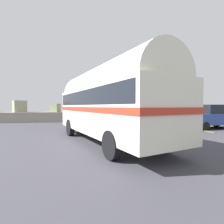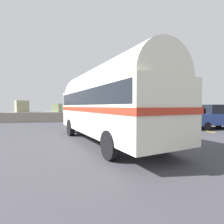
{
  "view_description": "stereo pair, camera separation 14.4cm",
  "coord_description": "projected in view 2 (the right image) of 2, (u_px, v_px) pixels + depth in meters",
  "views": [
    {
      "loc": [
        -2.76,
        -8.58,
        1.76
      ],
      "look_at": [
        -1.13,
        0.45,
        1.45
      ],
      "focal_mm": 27.55,
      "sensor_mm": 36.0,
      "label": 1
    },
    {
      "loc": [
        -2.62,
        -8.6,
        1.76
      ],
      "look_at": [
        -1.13,
        0.45,
        1.45
      ],
      "focal_mm": 27.55,
      "sensor_mm": 36.0,
      "label": 2
    }
  ],
  "objects": [
    {
      "name": "vintage_coach",
      "position": [
        106.0,
        100.0,
        8.35
      ],
      "size": [
        4.94,
        8.9,
        3.7
      ],
      "rotation": [
        0.0,
        0.0,
        0.31
      ],
      "color": "black",
      "rests_on": "ground"
    },
    {
      "name": "ground",
      "position": [
        135.0,
        140.0,
        8.97
      ],
      "size": [
        32.0,
        26.0,
        0.02
      ],
      "color": "#3E3D44"
    },
    {
      "name": "breakwater",
      "position": [
        103.0,
        115.0,
        20.57
      ],
      "size": [
        31.36,
        2.09,
        2.38
      ],
      "color": "gray",
      "rests_on": "ground"
    },
    {
      "name": "parked_car_nearest",
      "position": [
        180.0,
        116.0,
        13.34
      ],
      "size": [
        4.19,
        1.93,
        1.86
      ],
      "rotation": [
        0.0,
        0.0,
        1.63
      ],
      "color": "black",
      "rests_on": "ground"
    },
    {
      "name": "parked_car_middle",
      "position": [
        214.0,
        116.0,
        13.28
      ],
      "size": [
        4.22,
        2.03,
        1.86
      ],
      "rotation": [
        0.0,
        0.0,
        1.65
      ],
      "color": "black",
      "rests_on": "ground"
    },
    {
      "name": "lamp_post",
      "position": [
        125.0,
        88.0,
        16.47
      ],
      "size": [
        0.93,
        0.45,
        6.22
      ],
      "color": "#5B5B60",
      "rests_on": "ground"
    }
  ]
}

